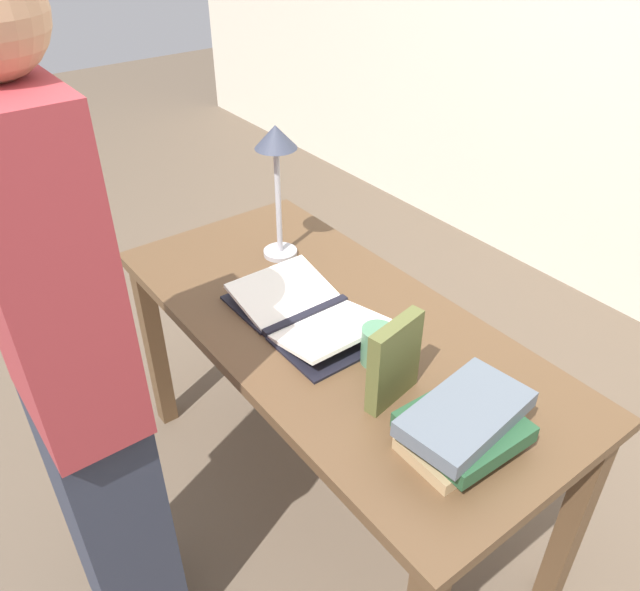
{
  "coord_description": "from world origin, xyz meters",
  "views": [
    {
      "loc": [
        1.1,
        -0.88,
        1.81
      ],
      "look_at": [
        -0.04,
        -0.02,
        0.83
      ],
      "focal_mm": 35.0,
      "sensor_mm": 36.0,
      "label": 1
    }
  ],
  "objects_px": {
    "book_standing_upright": "(394,362)",
    "coffee_mug": "(378,346)",
    "person_reader": "(78,392)",
    "book_stack_tall": "(464,425)",
    "reading_lamp": "(276,159)",
    "open_book": "(306,313)"
  },
  "relations": [
    {
      "from": "book_standing_upright",
      "to": "coffee_mug",
      "type": "height_order",
      "value": "book_standing_upright"
    },
    {
      "from": "book_standing_upright",
      "to": "coffee_mug",
      "type": "xyz_separation_m",
      "value": [
        -0.12,
        0.06,
        -0.06
      ]
    },
    {
      "from": "book_standing_upright",
      "to": "person_reader",
      "type": "distance_m",
      "value": 0.71
    },
    {
      "from": "book_stack_tall",
      "to": "book_standing_upright",
      "type": "distance_m",
      "value": 0.21
    },
    {
      "from": "reading_lamp",
      "to": "coffee_mug",
      "type": "height_order",
      "value": "reading_lamp"
    },
    {
      "from": "reading_lamp",
      "to": "coffee_mug",
      "type": "relative_size",
      "value": 3.75
    },
    {
      "from": "open_book",
      "to": "person_reader",
      "type": "relative_size",
      "value": 0.27
    },
    {
      "from": "book_standing_upright",
      "to": "reading_lamp",
      "type": "height_order",
      "value": "reading_lamp"
    },
    {
      "from": "book_stack_tall",
      "to": "reading_lamp",
      "type": "distance_m",
      "value": 0.97
    },
    {
      "from": "reading_lamp",
      "to": "book_stack_tall",
      "type": "bearing_deg",
      "value": -8.67
    },
    {
      "from": "reading_lamp",
      "to": "coffee_mug",
      "type": "bearing_deg",
      "value": -9.79
    },
    {
      "from": "book_standing_upright",
      "to": "reading_lamp",
      "type": "distance_m",
      "value": 0.77
    },
    {
      "from": "open_book",
      "to": "person_reader",
      "type": "distance_m",
      "value": 0.65
    },
    {
      "from": "open_book",
      "to": "coffee_mug",
      "type": "relative_size",
      "value": 4.01
    },
    {
      "from": "book_stack_tall",
      "to": "coffee_mug",
      "type": "height_order",
      "value": "book_stack_tall"
    },
    {
      "from": "open_book",
      "to": "book_standing_upright",
      "type": "height_order",
      "value": "book_standing_upright"
    },
    {
      "from": "book_standing_upright",
      "to": "reading_lamp",
      "type": "relative_size",
      "value": 0.51
    },
    {
      "from": "book_standing_upright",
      "to": "person_reader",
      "type": "bearing_deg",
      "value": -128.89
    },
    {
      "from": "open_book",
      "to": "book_standing_upright",
      "type": "distance_m",
      "value": 0.39
    },
    {
      "from": "open_book",
      "to": "coffee_mug",
      "type": "distance_m",
      "value": 0.27
    },
    {
      "from": "book_standing_upright",
      "to": "reading_lamp",
      "type": "xyz_separation_m",
      "value": [
        -0.72,
        0.16,
        0.22
      ]
    },
    {
      "from": "book_standing_upright",
      "to": "reading_lamp",
      "type": "bearing_deg",
      "value": 156.86
    }
  ]
}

